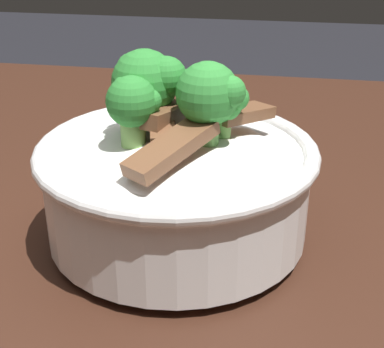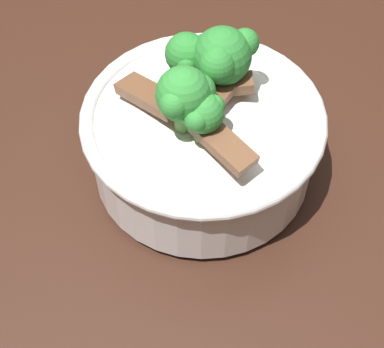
% 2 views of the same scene
% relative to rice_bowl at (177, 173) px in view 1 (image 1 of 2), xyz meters
% --- Properties ---
extents(dining_table, '(1.43, 1.04, 0.75)m').
position_rel_rice_bowl_xyz_m(dining_table, '(-0.13, -0.05, -0.13)').
color(dining_table, '#381E14').
rests_on(dining_table, ground).
extents(rice_bowl, '(0.21, 0.21, 0.15)m').
position_rel_rice_bowl_xyz_m(rice_bowl, '(0.00, 0.00, 0.00)').
color(rice_bowl, white).
rests_on(rice_bowl, dining_table).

